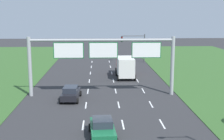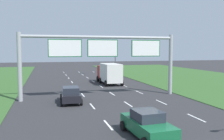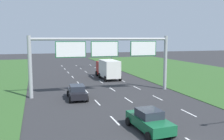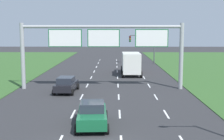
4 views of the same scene
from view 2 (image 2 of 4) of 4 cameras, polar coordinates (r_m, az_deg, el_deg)
The scene contains 8 objects.
lane_dashes_inner_left at distance 26.36m, azimuth -5.72°, elevation -6.82°, with size 0.14×68.40×0.01m.
lane_dashes_inner_right at distance 27.13m, azimuth 1.64°, elevation -6.47°, with size 0.14×68.40×0.01m.
lane_dashes_slip at distance 28.32m, azimuth 8.48°, elevation -6.05°, with size 0.14×68.40×0.01m.
car_lead_silver at distance 15.36m, azimuth 8.06°, elevation -12.16°, with size 2.31×4.42×1.62m.
car_mid_lane at distance 25.15m, azimuth -9.42°, elevation -5.57°, with size 2.21×4.33×1.58m.
box_truck at distance 38.44m, azimuth -0.64°, elevation -0.66°, with size 2.73×7.09×3.14m.
sign_gantry at distance 27.28m, azimuth -2.16°, elevation 4.06°, with size 17.24×0.44×7.00m.
traffic_light_mast at distance 53.06m, azimuth -1.25°, elevation 3.14°, with size 4.76×0.49×5.60m.
Camera 2 is at (-5.91, -10.50, 5.21)m, focal length 40.00 mm.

